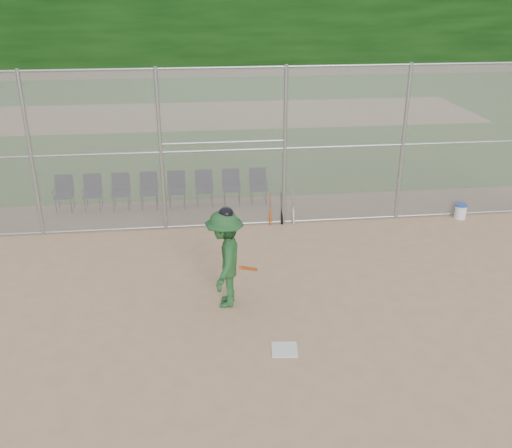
{
  "coord_description": "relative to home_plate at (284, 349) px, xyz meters",
  "views": [
    {
      "loc": [
        -1.27,
        -8.36,
        5.81
      ],
      "look_at": [
        0.0,
        2.5,
        1.1
      ],
      "focal_mm": 40.0,
      "sensor_mm": 36.0,
      "label": 1
    }
  ],
  "objects": [
    {
      "name": "water_cooler",
      "position": [
        5.54,
        5.21,
        0.19
      ],
      "size": [
        0.31,
        0.31,
        0.39
      ],
      "color": "white",
      "rests_on": "ground"
    },
    {
      "name": "chair_5",
      "position": [
        -1.12,
        6.94,
        0.47
      ],
      "size": [
        0.54,
        0.52,
        0.96
      ],
      "primitive_type": null,
      "color": "#0E1434",
      "rests_on": "ground"
    },
    {
      "name": "chair_1",
      "position": [
        -4.13,
        6.94,
        0.47
      ],
      "size": [
        0.54,
        0.52,
        0.96
      ],
      "primitive_type": null,
      "color": "#0E1434",
      "rests_on": "ground"
    },
    {
      "name": "chair_0",
      "position": [
        -4.89,
        6.94,
        0.47
      ],
      "size": [
        0.54,
        0.52,
        0.96
      ],
      "primitive_type": null,
      "color": "#0E1434",
      "rests_on": "ground"
    },
    {
      "name": "chair_3",
      "position": [
        -2.63,
        6.94,
        0.47
      ],
      "size": [
        0.54,
        0.52,
        0.96
      ],
      "primitive_type": null,
      "color": "#0E1434",
      "rests_on": "ground"
    },
    {
      "name": "chair_2",
      "position": [
        -3.38,
        6.94,
        0.47
      ],
      "size": [
        0.54,
        0.52,
        0.96
      ],
      "primitive_type": null,
      "color": "#0E1434",
      "rests_on": "ground"
    },
    {
      "name": "ground",
      "position": [
        -0.15,
        0.41,
        -0.01
      ],
      "size": [
        100.0,
        100.0,
        0.0
      ],
      "primitive_type": "plane",
      "color": "tan",
      "rests_on": "ground"
    },
    {
      "name": "spare_bats",
      "position": [
        0.81,
        5.44,
        0.41
      ],
      "size": [
        0.66,
        0.29,
        0.84
      ],
      "color": "#D84C14",
      "rests_on": "ground"
    },
    {
      "name": "chair_6",
      "position": [
        -0.36,
        6.94,
        0.47
      ],
      "size": [
        0.54,
        0.52,
        0.96
      ],
      "primitive_type": null,
      "color": "#0E1434",
      "rests_on": "ground"
    },
    {
      "name": "dirt_patch_far",
      "position": [
        -0.15,
        18.41,
        -0.0
      ],
      "size": [
        24.0,
        24.0,
        0.0
      ],
      "primitive_type": "plane",
      "color": "tan",
      "rests_on": "ground"
    },
    {
      "name": "backstop_fence",
      "position": [
        -0.15,
        5.41,
        2.06
      ],
      "size": [
        16.09,
        0.09,
        4.0
      ],
      "color": "gray",
      "rests_on": "ground"
    },
    {
      "name": "batter_at_plate",
      "position": [
        -0.88,
        1.63,
        0.97
      ],
      "size": [
        1.08,
        1.44,
        2.02
      ],
      "color": "#1F4F24",
      "rests_on": "ground"
    },
    {
      "name": "grass_strip",
      "position": [
        -0.15,
        18.41,
        -0.0
      ],
      "size": [
        100.0,
        100.0,
        0.0
      ],
      "primitive_type": "plane",
      "color": "#2E681F",
      "rests_on": "ground"
    },
    {
      "name": "chair_4",
      "position": [
        -1.87,
        6.94,
        0.47
      ],
      "size": [
        0.54,
        0.52,
        0.96
      ],
      "primitive_type": null,
      "color": "#0E1434",
      "rests_on": "ground"
    },
    {
      "name": "chair_7",
      "position": [
        0.39,
        6.94,
        0.47
      ],
      "size": [
        0.54,
        0.52,
        0.96
      ],
      "primitive_type": null,
      "color": "#0E1434",
      "rests_on": "ground"
    },
    {
      "name": "home_plate",
      "position": [
        0.0,
        0.0,
        0.0
      ],
      "size": [
        0.48,
        0.48,
        0.02
      ],
      "primitive_type": "cube",
      "rotation": [
        0.0,
        0.0,
        -0.11
      ],
      "color": "silver",
      "rests_on": "ground"
    }
  ]
}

